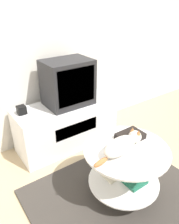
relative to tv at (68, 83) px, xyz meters
The scene contains 9 objects.
ground_plane 1.31m from the tv, 95.10° to the right, with size 12.00×12.00×0.00m, color tan.
wall_back 0.62m from the tv, 106.39° to the left, with size 8.00×0.05×2.60m.
rug 1.30m from the tv, 95.10° to the right, with size 1.48×1.35×0.02m.
tv_stand 0.51m from the tv, behind, with size 1.16×0.46×0.53m.
tv is the anchor object (origin of this frame).
speaker 0.56m from the tv, behind, with size 0.09×0.09×0.09m.
coffee_table 1.07m from the tv, 92.07° to the right, with size 0.70×0.70×0.49m.
dvd_box 0.92m from the tv, 84.34° to the right, with size 0.23×0.16×0.05m.
cat 0.99m from the tv, 95.23° to the right, with size 0.53×0.20×0.13m.
Camera 1 is at (-1.01, -0.90, 1.59)m, focal length 35.00 mm.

